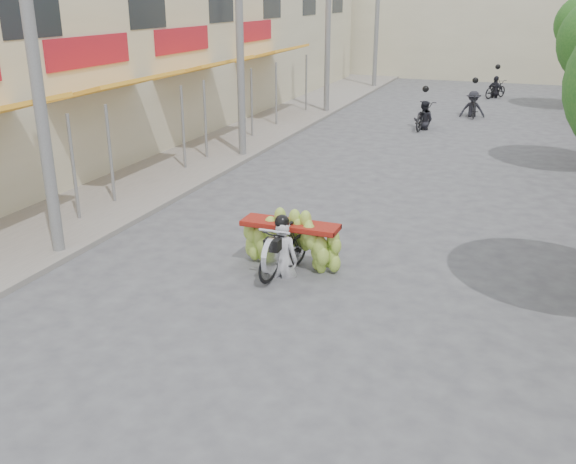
{
  "coord_description": "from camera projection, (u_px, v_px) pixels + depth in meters",
  "views": [
    {
      "loc": [
        3.35,
        -6.73,
        5.02
      ],
      "look_at": [
        -0.43,
        3.16,
        1.1
      ],
      "focal_mm": 40.0,
      "sensor_mm": 36.0,
      "label": 1
    }
  ],
  "objects": [
    {
      "name": "utility_pole_far",
      "position": [
        328.0,
        20.0,
        27.56
      ],
      "size": [
        0.6,
        0.24,
        8.0
      ],
      "color": "slate",
      "rests_on": "ground"
    },
    {
      "name": "far_building",
      "position": [
        489.0,
        20.0,
        40.83
      ],
      "size": [
        20.0,
        6.0,
        7.0
      ],
      "primitive_type": "cube",
      "color": "beige",
      "rests_on": "ground"
    },
    {
      "name": "banana_motorbike",
      "position": [
        286.0,
        238.0,
        12.17
      ],
      "size": [
        2.2,
        1.86,
        2.03
      ],
      "color": "black",
      "rests_on": "ground"
    },
    {
      "name": "shophouse_row_left",
      "position": [
        103.0,
        52.0,
        23.97
      ],
      "size": [
        9.77,
        40.0,
        6.0
      ],
      "color": "beige",
      "rests_on": "ground"
    },
    {
      "name": "sidewalk_left",
      "position": [
        237.0,
        135.0,
        24.22
      ],
      "size": [
        4.0,
        60.0,
        0.12
      ],
      "primitive_type": "cube",
      "color": "gray",
      "rests_on": "ground"
    },
    {
      "name": "utility_pole_near",
      "position": [
        33.0,
        52.0,
        11.8
      ],
      "size": [
        0.6,
        0.24,
        8.0
      ],
      "color": "slate",
      "rests_on": "ground"
    },
    {
      "name": "ground",
      "position": [
        235.0,
        386.0,
        8.76
      ],
      "size": [
        120.0,
        120.0,
        0.0
      ],
      "primitive_type": "plane",
      "color": "#545459",
      "rests_on": "ground"
    },
    {
      "name": "bg_motorbike_a",
      "position": [
        424.0,
        111.0,
        25.29
      ],
      "size": [
        0.87,
        1.87,
        1.95
      ],
      "color": "black",
      "rests_on": "ground"
    },
    {
      "name": "utility_pole_mid",
      "position": [
        240.0,
        29.0,
        19.68
      ],
      "size": [
        0.6,
        0.24,
        8.0
      ],
      "color": "slate",
      "rests_on": "ground"
    },
    {
      "name": "utility_pole_back",
      "position": [
        377.0,
        14.0,
        35.44
      ],
      "size": [
        0.6,
        0.24,
        8.0
      ],
      "color": "slate",
      "rests_on": "ground"
    },
    {
      "name": "bg_motorbike_b",
      "position": [
        474.0,
        98.0,
        27.76
      ],
      "size": [
        1.14,
        1.91,
        1.95
      ],
      "color": "black",
      "rests_on": "ground"
    },
    {
      "name": "bg_motorbike_c",
      "position": [
        496.0,
        82.0,
        32.94
      ],
      "size": [
        1.3,
        1.69,
        1.95
      ],
      "color": "black",
      "rests_on": "ground"
    }
  ]
}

